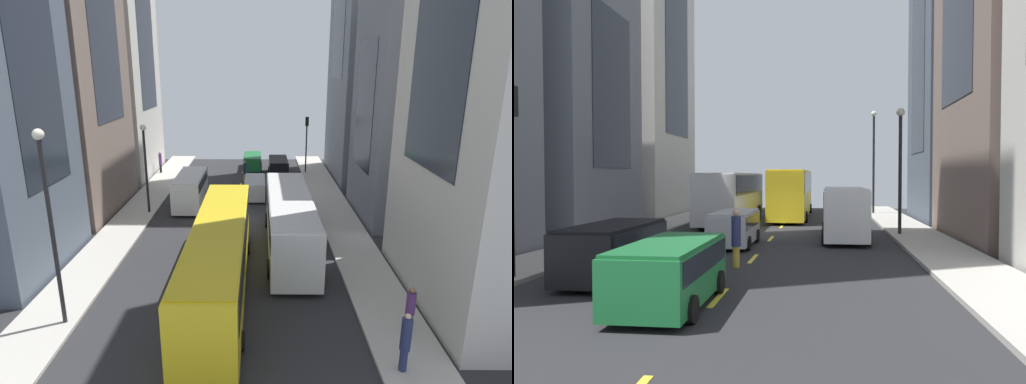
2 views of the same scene
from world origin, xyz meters
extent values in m
plane|color=#28282B|center=(0.00, 0.00, 0.00)|extent=(41.81, 41.81, 0.00)
cube|color=#B2ADA3|center=(-7.50, 0.00, 0.07)|extent=(2.81, 44.00, 0.15)
cube|color=#B2ADA3|center=(7.50, 0.00, 0.07)|extent=(2.81, 44.00, 0.15)
cube|color=yellow|center=(0.00, -15.00, 0.01)|extent=(0.16, 2.00, 0.01)
cube|color=yellow|center=(0.00, -9.00, 0.01)|extent=(0.16, 2.00, 0.01)
cube|color=yellow|center=(0.00, -3.00, 0.01)|extent=(0.16, 2.00, 0.01)
cube|color=yellow|center=(0.00, 3.00, 0.01)|extent=(0.16, 2.00, 0.01)
cube|color=yellow|center=(0.00, 9.00, 0.01)|extent=(0.16, 2.00, 0.01)
cube|color=yellow|center=(0.00, 15.00, 0.01)|extent=(0.16, 2.00, 0.01)
cube|color=yellow|center=(0.00, 21.00, 0.01)|extent=(0.16, 2.00, 0.01)
cube|color=slate|center=(-13.08, -1.23, 8.03)|extent=(7.95, 8.62, 16.05)
cube|color=#1E232D|center=(-13.08, -1.23, 8.03)|extent=(8.03, 4.74, 8.83)
cube|color=beige|center=(-13.40, 10.66, 14.17)|extent=(8.60, 10.36, 28.34)
cube|color=#1E232D|center=(-13.40, 10.66, 14.17)|extent=(8.68, 5.70, 15.59)
cube|color=#4C5666|center=(12.84, 7.78, 10.66)|extent=(7.47, 8.38, 21.32)
cube|color=#1E232D|center=(12.84, 7.78, 10.66)|extent=(7.55, 4.61, 11.73)
cube|color=silver|center=(-3.55, 5.07, 1.77)|extent=(2.55, 11.84, 3.00)
cube|color=black|center=(-3.55, 5.07, 2.62)|extent=(2.60, 10.89, 1.20)
cube|color=beige|center=(-3.55, 5.07, 3.31)|extent=(2.45, 11.37, 0.08)
cylinder|color=black|center=(-4.73, 8.74, 0.50)|extent=(0.46, 1.00, 1.00)
cylinder|color=black|center=(-2.38, 8.74, 0.50)|extent=(0.46, 1.00, 1.00)
cylinder|color=black|center=(-4.73, 1.40, 0.50)|extent=(0.46, 1.00, 1.00)
cylinder|color=black|center=(-2.38, 1.40, 0.50)|extent=(0.46, 1.00, 1.00)
cube|color=yellow|center=(0.17, 10.28, 1.86)|extent=(2.45, 14.28, 3.30)
cube|color=black|center=(0.17, 10.28, 2.72)|extent=(2.50, 13.14, 1.48)
cube|color=gold|center=(0.17, 10.28, 3.55)|extent=(2.35, 13.71, 0.08)
cylinder|color=black|center=(-0.96, 14.71, 0.38)|extent=(0.44, 0.76, 0.76)
cylinder|color=black|center=(1.29, 14.71, 0.38)|extent=(0.44, 0.76, 0.76)
cylinder|color=black|center=(-0.96, 5.85, 0.38)|extent=(0.44, 0.76, 0.76)
cylinder|color=black|center=(1.29, 5.85, 0.38)|extent=(0.44, 0.76, 0.76)
cube|color=white|center=(3.69, -3.14, 1.35)|extent=(2.05, 5.83, 2.30)
cube|color=black|center=(3.69, -3.14, 2.10)|extent=(2.09, 5.36, 0.69)
cube|color=silver|center=(3.69, -3.14, 2.54)|extent=(1.97, 5.60, 0.08)
cylinder|color=black|center=(2.75, -1.33, 0.36)|extent=(0.37, 0.72, 0.72)
cylinder|color=black|center=(4.63, -1.33, 0.36)|extent=(0.37, 0.72, 0.72)
cylinder|color=black|center=(2.75, -4.95, 0.36)|extent=(0.37, 0.72, 0.72)
cylinder|color=black|center=(4.63, -4.95, 0.36)|extent=(0.37, 0.72, 0.72)
cube|color=#B7BABF|center=(-1.35, -5.65, 0.83)|extent=(1.70, 4.29, 1.32)
cube|color=black|center=(-1.35, -5.65, 1.16)|extent=(1.74, 3.94, 0.55)
cube|color=#9C9EA2|center=(-1.35, -5.65, 1.53)|extent=(1.63, 4.11, 0.08)
cylinder|color=black|center=(-2.14, -4.33, 0.31)|extent=(0.31, 0.62, 0.62)
cylinder|color=black|center=(-0.57, -4.33, 0.31)|extent=(0.31, 0.62, 0.62)
cylinder|color=black|center=(-2.14, -6.98, 0.31)|extent=(0.31, 0.62, 0.62)
cylinder|color=black|center=(-0.57, -6.98, 0.31)|extent=(0.31, 0.62, 0.62)
cube|color=black|center=(-3.66, -13.18, 0.90)|extent=(1.84, 4.44, 1.46)
cube|color=black|center=(-3.66, -13.18, 1.27)|extent=(1.87, 4.08, 0.61)
cube|color=black|center=(-3.66, -13.18, 1.67)|extent=(1.76, 4.26, 0.08)
cylinder|color=black|center=(-4.50, -11.81, 0.31)|extent=(0.33, 0.62, 0.62)
cylinder|color=black|center=(-2.81, -11.81, 0.31)|extent=(0.33, 0.62, 0.62)
cylinder|color=black|center=(-4.50, -14.56, 0.31)|extent=(0.33, 0.62, 0.62)
cylinder|color=black|center=(-2.81, -14.56, 0.31)|extent=(0.33, 0.62, 0.62)
cube|color=#1E7238|center=(-0.98, -15.90, 0.83)|extent=(1.81, 4.38, 1.31)
cube|color=black|center=(-0.98, -15.90, 1.16)|extent=(1.85, 4.03, 0.55)
cube|color=#1A612F|center=(-0.98, -15.90, 1.52)|extent=(1.74, 4.21, 0.08)
cylinder|color=black|center=(-1.82, -14.54, 0.31)|extent=(0.33, 0.62, 0.62)
cylinder|color=black|center=(-0.15, -14.54, 0.31)|extent=(0.33, 0.62, 0.62)
cylinder|color=black|center=(-1.82, -17.26, 0.31)|extent=(0.33, 0.62, 0.62)
cylinder|color=black|center=(-0.15, -17.26, 0.31)|extent=(0.33, 0.62, 0.62)
cylinder|color=gold|center=(-0.32, -10.78, 0.37)|extent=(0.25, 0.25, 0.73)
cylinder|color=navy|center=(-0.32, -10.78, 1.25)|extent=(0.33, 0.33, 1.04)
sphere|color=tan|center=(-0.32, -10.78, 1.90)|extent=(0.25, 0.25, 0.25)
cylinder|color=navy|center=(-6.92, 16.04, 0.59)|extent=(0.28, 0.28, 0.88)
cylinder|color=navy|center=(-6.92, 16.04, 1.64)|extent=(0.38, 0.38, 1.23)
sphere|color=beige|center=(-6.92, 16.04, 2.36)|extent=(0.20, 0.20, 0.20)
cylinder|color=#336B38|center=(-7.91, 13.70, 0.55)|extent=(0.28, 0.28, 0.80)
cylinder|color=#593372|center=(-7.91, 13.70, 1.44)|extent=(0.37, 0.37, 0.98)
sphere|color=#8C6647|center=(-7.91, 13.70, 2.05)|extent=(0.24, 0.24, 0.24)
cylinder|color=black|center=(6.60, 13.13, 4.10)|extent=(0.18, 0.18, 7.91)
sphere|color=silver|center=(6.60, 13.13, 8.24)|extent=(0.44, 0.44, 0.44)
cylinder|color=black|center=(6.60, -1.32, 3.23)|extent=(0.18, 0.18, 6.16)
sphere|color=silver|center=(6.60, -1.32, 6.49)|extent=(0.44, 0.44, 0.44)
camera|label=1|loc=(-1.74, 29.00, 10.70)|focal=29.84mm
camera|label=2|loc=(2.78, -27.31, 3.17)|focal=34.16mm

